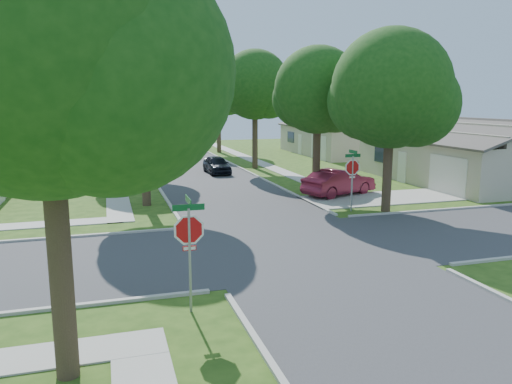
{
  "coord_description": "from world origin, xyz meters",
  "views": [
    {
      "loc": [
        -6.57,
        -16.63,
        5.31
      ],
      "look_at": [
        -0.74,
        2.67,
        1.6
      ],
      "focal_mm": 35.0,
      "sensor_mm": 36.0,
      "label": 1
    }
  ],
  "objects_px": {
    "car_curb_east": "(217,165)",
    "tree_e_far": "(219,94)",
    "tree_sw_corner": "(48,45)",
    "tree_w_mid": "(130,84)",
    "car_driveway": "(339,182)",
    "tree_w_near": "(143,84)",
    "stop_sign_sw": "(189,235)",
    "tree_ne_corner": "(392,94)",
    "house_ne_far": "(340,139)",
    "tree_e_mid": "(256,88)",
    "house_ne_near": "(461,158)",
    "tree_w_far": "(124,98)",
    "stop_sign_ne": "(352,170)",
    "tree_e_near": "(319,94)",
    "car_curb_west": "(157,143)"
  },
  "relations": [
    {
      "from": "tree_ne_corner",
      "to": "tree_w_far",
      "type": "bearing_deg",
      "value": 110.28
    },
    {
      "from": "tree_e_near",
      "to": "car_driveway",
      "type": "height_order",
      "value": "tree_e_near"
    },
    {
      "from": "tree_e_mid",
      "to": "tree_e_far",
      "type": "height_order",
      "value": "tree_e_mid"
    },
    {
      "from": "tree_e_near",
      "to": "tree_sw_corner",
      "type": "relative_size",
      "value": 0.87
    },
    {
      "from": "stop_sign_sw",
      "to": "car_driveway",
      "type": "xyz_separation_m",
      "value": [
        10.7,
        13.4,
        -1.28
      ]
    },
    {
      "from": "stop_sign_ne",
      "to": "tree_w_near",
      "type": "xyz_separation_m",
      "value": [
        -9.34,
        4.31,
        4.08
      ]
    },
    {
      "from": "tree_e_near",
      "to": "car_curb_west",
      "type": "relative_size",
      "value": 1.59
    },
    {
      "from": "stop_sign_ne",
      "to": "tree_e_far",
      "type": "xyz_separation_m",
      "value": [
        0.05,
        29.31,
        3.95
      ]
    },
    {
      "from": "tree_e_mid",
      "to": "car_curb_east",
      "type": "xyz_separation_m",
      "value": [
        -3.56,
        -1.86,
        -5.6
      ]
    },
    {
      "from": "stop_sign_ne",
      "to": "car_curb_east",
      "type": "bearing_deg",
      "value": 103.62
    },
    {
      "from": "house_ne_far",
      "to": "tree_e_mid",
      "type": "bearing_deg",
      "value": -144.58
    },
    {
      "from": "tree_ne_corner",
      "to": "house_ne_near",
      "type": "relative_size",
      "value": 0.64
    },
    {
      "from": "stop_sign_ne",
      "to": "tree_e_far",
      "type": "distance_m",
      "value": 29.57
    },
    {
      "from": "stop_sign_ne",
      "to": "car_driveway",
      "type": "bearing_deg",
      "value": 72.0
    },
    {
      "from": "tree_sw_corner",
      "to": "house_ne_near",
      "type": "distance_m",
      "value": 29.92
    },
    {
      "from": "tree_sw_corner",
      "to": "car_driveway",
      "type": "relative_size",
      "value": 2.09
    },
    {
      "from": "tree_w_near",
      "to": "stop_sign_sw",
      "type": "bearing_deg",
      "value": -90.23
    },
    {
      "from": "tree_w_far",
      "to": "tree_ne_corner",
      "type": "bearing_deg",
      "value": -69.72
    },
    {
      "from": "tree_w_near",
      "to": "house_ne_near",
      "type": "bearing_deg",
      "value": 5.51
    },
    {
      "from": "tree_w_far",
      "to": "house_ne_near",
      "type": "distance_m",
      "value": 31.17
    },
    {
      "from": "tree_e_far",
      "to": "tree_w_near",
      "type": "xyz_separation_m",
      "value": [
        -9.4,
        -25.0,
        0.14
      ]
    },
    {
      "from": "house_ne_near",
      "to": "tree_e_near",
      "type": "bearing_deg",
      "value": -169.96
    },
    {
      "from": "house_ne_near",
      "to": "tree_w_far",
      "type": "bearing_deg",
      "value": 131.9
    },
    {
      "from": "stop_sign_sw",
      "to": "tree_sw_corner",
      "type": "relative_size",
      "value": 0.31
    },
    {
      "from": "house_ne_far",
      "to": "car_driveway",
      "type": "bearing_deg",
      "value": -116.21
    },
    {
      "from": "tree_e_near",
      "to": "tree_e_far",
      "type": "distance_m",
      "value": 25.0
    },
    {
      "from": "car_curb_east",
      "to": "tree_e_far",
      "type": "bearing_deg",
      "value": 75.26
    },
    {
      "from": "tree_e_far",
      "to": "tree_sw_corner",
      "type": "bearing_deg",
      "value": -106.56
    },
    {
      "from": "stop_sign_sw",
      "to": "tree_e_far",
      "type": "relative_size",
      "value": 0.34
    },
    {
      "from": "tree_e_near",
      "to": "house_ne_near",
      "type": "height_order",
      "value": "tree_e_near"
    },
    {
      "from": "tree_w_far",
      "to": "car_driveway",
      "type": "distance_m",
      "value": 27.86
    },
    {
      "from": "stop_sign_sw",
      "to": "house_ne_far",
      "type": "distance_m",
      "value": 39.55
    },
    {
      "from": "tree_e_near",
      "to": "tree_sw_corner",
      "type": "height_order",
      "value": "tree_sw_corner"
    },
    {
      "from": "stop_sign_ne",
      "to": "house_ne_far",
      "type": "height_order",
      "value": "house_ne_far"
    },
    {
      "from": "tree_e_mid",
      "to": "tree_sw_corner",
      "type": "bearing_deg",
      "value": -113.53
    },
    {
      "from": "tree_w_near",
      "to": "house_ne_near",
      "type": "relative_size",
      "value": 0.66
    },
    {
      "from": "tree_e_mid",
      "to": "tree_w_mid",
      "type": "bearing_deg",
      "value": 180.0
    },
    {
      "from": "stop_sign_ne",
      "to": "tree_w_mid",
      "type": "relative_size",
      "value": 0.31
    },
    {
      "from": "tree_w_near",
      "to": "tree_sw_corner",
      "type": "xyz_separation_m",
      "value": [
        -2.79,
        -16.0,
        0.15
      ]
    },
    {
      "from": "stop_sign_ne",
      "to": "tree_e_far",
      "type": "height_order",
      "value": "tree_e_far"
    },
    {
      "from": "tree_w_near",
      "to": "tree_e_mid",
      "type": "bearing_deg",
      "value": 51.92
    },
    {
      "from": "house_ne_far",
      "to": "car_curb_west",
      "type": "height_order",
      "value": "house_ne_far"
    },
    {
      "from": "tree_w_mid",
      "to": "car_driveway",
      "type": "height_order",
      "value": "tree_w_mid"
    },
    {
      "from": "tree_e_near",
      "to": "car_curb_east",
      "type": "xyz_separation_m",
      "value": [
        -3.55,
        10.14,
        -4.99
      ]
    },
    {
      "from": "car_driveway",
      "to": "car_curb_east",
      "type": "bearing_deg",
      "value": 3.62
    },
    {
      "from": "tree_ne_corner",
      "to": "house_ne_far",
      "type": "relative_size",
      "value": 0.64
    },
    {
      "from": "tree_w_far",
      "to": "car_curb_west",
      "type": "bearing_deg",
      "value": 54.23
    },
    {
      "from": "stop_sign_ne",
      "to": "tree_w_far",
      "type": "xyz_separation_m",
      "value": [
        -9.35,
        29.31,
        3.48
      ]
    },
    {
      "from": "car_driveway",
      "to": "house_ne_near",
      "type": "bearing_deg",
      "value": -98.11
    },
    {
      "from": "stop_sign_sw",
      "to": "tree_w_near",
      "type": "xyz_separation_m",
      "value": [
        0.06,
        13.71,
        4.08
      ]
    }
  ]
}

